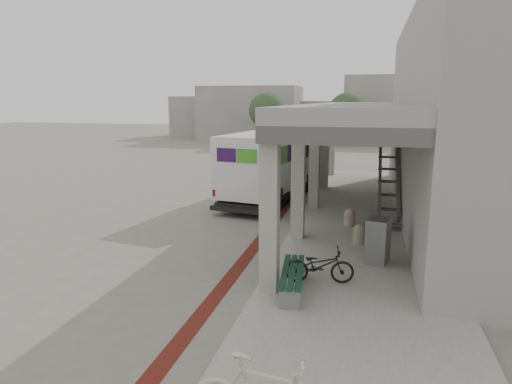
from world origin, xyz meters
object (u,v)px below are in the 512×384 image
(bench, at_px, (292,276))
(bicycle_black, at_px, (320,265))
(utility_cabinet, at_px, (378,240))
(fedex_truck, at_px, (270,164))

(bench, xyz_separation_m, bicycle_black, (0.51, 0.63, 0.06))
(utility_cabinet, xyz_separation_m, bicycle_black, (-1.28, -1.69, -0.16))
(bench, bearing_deg, utility_cabinet, 46.21)
(fedex_truck, relative_size, utility_cabinet, 6.14)
(bench, distance_m, bicycle_black, 0.81)
(fedex_truck, height_order, bench, fedex_truck)
(bench, bearing_deg, fedex_truck, 99.10)
(utility_cabinet, bearing_deg, bicycle_black, -113.30)
(fedex_truck, xyz_separation_m, utility_cabinet, (4.30, -6.90, -0.84))
(bicycle_black, bearing_deg, bench, 130.07)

